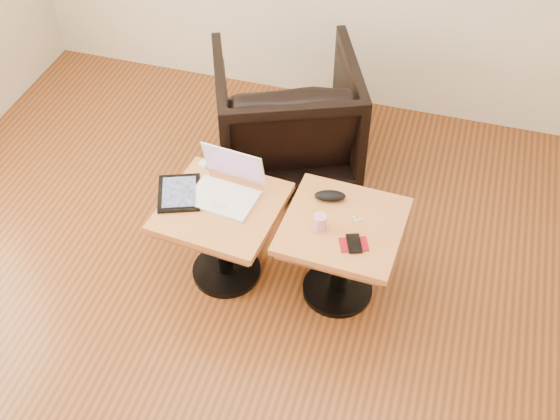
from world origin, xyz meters
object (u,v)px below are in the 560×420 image
(side_table_right, at_px, (342,241))
(laptop, at_px, (226,187))
(side_table_left, at_px, (223,223))
(armchair, at_px, (286,116))
(striped_cup, at_px, (320,222))

(side_table_right, height_order, laptop, laptop)
(side_table_left, height_order, armchair, armchair)
(side_table_left, height_order, striped_cup, striped_cup)
(laptop, relative_size, armchair, 0.42)
(armchair, bearing_deg, side_table_left, 63.60)
(side_table_left, height_order, side_table_right, same)
(side_table_right, xyz_separation_m, striped_cup, (-0.10, -0.07, 0.17))
(side_table_right, relative_size, laptop, 1.67)
(striped_cup, bearing_deg, side_table_right, 32.87)
(laptop, distance_m, armchair, 0.89)
(side_table_left, xyz_separation_m, laptop, (0.00, 0.08, 0.18))
(side_table_right, height_order, armchair, armchair)
(side_table_left, bearing_deg, striped_cup, 3.26)
(side_table_right, bearing_deg, armchair, 124.11)
(side_table_left, bearing_deg, side_table_right, 9.83)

